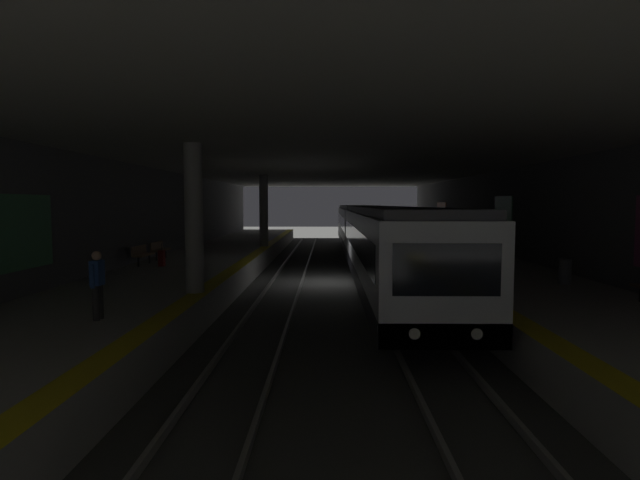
% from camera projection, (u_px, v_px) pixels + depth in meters
% --- Properties ---
extents(ground_plane, '(120.00, 120.00, 0.00)m').
position_uv_depth(ground_plane, '(333.00, 283.00, 24.54)').
color(ground_plane, '#42423F').
extents(track_left, '(60.00, 1.53, 0.16)m').
position_uv_depth(track_left, '(379.00, 281.00, 24.51)').
color(track_left, gray).
rests_on(track_left, ground).
extents(track_right, '(60.00, 1.53, 0.16)m').
position_uv_depth(track_right, '(287.00, 281.00, 24.57)').
color(track_right, gray).
rests_on(track_right, ground).
extents(platform_left, '(60.00, 5.30, 1.06)m').
position_uv_depth(platform_left, '(470.00, 272.00, 24.41)').
color(platform_left, '#A8A59E').
rests_on(platform_left, ground).
extents(platform_right, '(60.00, 5.30, 1.06)m').
position_uv_depth(platform_right, '(197.00, 272.00, 24.60)').
color(platform_right, '#A8A59E').
rests_on(platform_right, ground).
extents(wall_left, '(60.00, 0.56, 5.60)m').
position_uv_depth(wall_left, '(533.00, 224.00, 24.23)').
color(wall_left, slate).
rests_on(wall_left, ground).
extents(wall_right, '(60.00, 0.56, 5.60)m').
position_uv_depth(wall_right, '(136.00, 224.00, 24.48)').
color(wall_right, slate).
rests_on(wall_right, ground).
extents(ceiling_slab, '(60.00, 19.40, 0.40)m').
position_uv_depth(ceiling_slab, '(333.00, 161.00, 24.13)').
color(ceiling_slab, '#ADAAA3').
rests_on(ceiling_slab, wall_left).
extents(pillar_near, '(0.56, 0.56, 4.55)m').
position_uv_depth(pillar_near, '(194.00, 219.00, 15.63)').
color(pillar_near, gray).
rests_on(pillar_near, platform_right).
extents(pillar_far, '(0.56, 0.56, 4.55)m').
position_uv_depth(pillar_far, '(264.00, 211.00, 32.78)').
color(pillar_far, gray).
rests_on(pillar_far, platform_right).
extents(metro_train, '(39.56, 2.83, 3.49)m').
position_uv_depth(metro_train, '(369.00, 233.00, 30.36)').
color(metro_train, silver).
rests_on(metro_train, track_left).
extents(bench_left_mid, '(1.70, 0.47, 0.86)m').
position_uv_depth(bench_left_mid, '(493.00, 245.00, 27.28)').
color(bench_left_mid, '#262628').
rests_on(bench_left_mid, platform_left).
extents(bench_left_far, '(1.70, 0.47, 0.86)m').
position_uv_depth(bench_left_far, '(441.00, 232.00, 39.80)').
color(bench_left_far, '#262628').
rests_on(bench_left_far, platform_left).
extents(bench_right_mid, '(1.70, 0.47, 0.86)m').
position_uv_depth(bench_right_mid, '(142.00, 253.00, 22.81)').
color(bench_right_mid, '#262628').
rests_on(bench_right_mid, platform_right).
extents(bench_right_far, '(1.70, 0.47, 0.86)m').
position_uv_depth(bench_right_far, '(159.00, 249.00, 25.17)').
color(bench_right_far, '#262628').
rests_on(bench_right_far, platform_right).
extents(person_waiting_near, '(0.60, 0.24, 1.74)m').
position_uv_depth(person_waiting_near, '(486.00, 242.00, 23.75)').
color(person_waiting_near, '#2A2A2A').
rests_on(person_waiting_near, platform_left).
extents(person_walking_mid, '(0.60, 0.22, 1.62)m').
position_uv_depth(person_walking_mid, '(97.00, 283.00, 12.02)').
color(person_walking_mid, '#333333').
rests_on(person_walking_mid, platform_right).
extents(person_standing_far, '(0.60, 0.23, 1.68)m').
position_uv_depth(person_standing_far, '(409.00, 228.00, 38.71)').
color(person_standing_far, black).
rests_on(person_standing_far, platform_left).
extents(person_boarding, '(0.60, 0.22, 1.57)m').
position_uv_depth(person_boarding, '(445.00, 230.00, 37.16)').
color(person_boarding, '#2A2A2A').
rests_on(person_boarding, platform_left).
extents(suitcase_rolling, '(0.33, 0.23, 1.00)m').
position_uv_depth(suitcase_rolling, '(162.00, 258.00, 22.40)').
color(suitcase_rolling, maroon).
rests_on(suitcase_rolling, platform_right).
extents(trash_bin, '(0.44, 0.44, 0.85)m').
position_uv_depth(trash_bin, '(565.00, 272.00, 17.41)').
color(trash_bin, '#595B5E').
rests_on(trash_bin, platform_left).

